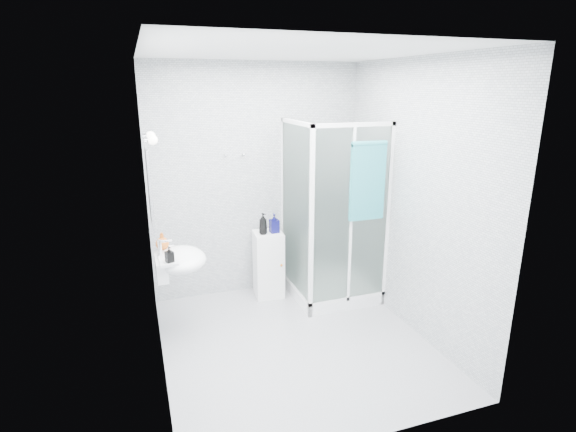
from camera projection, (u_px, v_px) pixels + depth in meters
name	position (u px, v px, depth m)	size (l,w,h in m)	color
room	(296.00, 211.00, 3.89)	(2.40, 2.60, 2.60)	silver
shower_enclosure	(328.00, 261.00, 5.03)	(0.90, 0.95, 2.00)	white
wall_basin	(178.00, 260.00, 4.13)	(0.46, 0.56, 0.35)	white
mirror	(149.00, 187.00, 3.87)	(0.02, 0.60, 0.70)	white
vanity_lights	(151.00, 138.00, 3.77)	(0.10, 0.40, 0.08)	silver
wall_hooks	(235.00, 155.00, 4.86)	(0.23, 0.06, 0.03)	silver
storage_cabinet	(269.00, 264.00, 5.12)	(0.34, 0.35, 0.76)	white
hand_towel	(368.00, 179.00, 4.46)	(0.37, 0.05, 0.80)	teal
shampoo_bottle_a	(263.00, 224.00, 4.93)	(0.09, 0.09, 0.24)	black
shampoo_bottle_b	(274.00, 223.00, 4.99)	(0.10, 0.10, 0.22)	#0C0C48
soap_dispenser_orange	(162.00, 241.00, 4.20)	(0.12, 0.12, 0.16)	#C55A17
soap_dispenser_black	(169.00, 254.00, 3.89)	(0.06, 0.07, 0.14)	black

